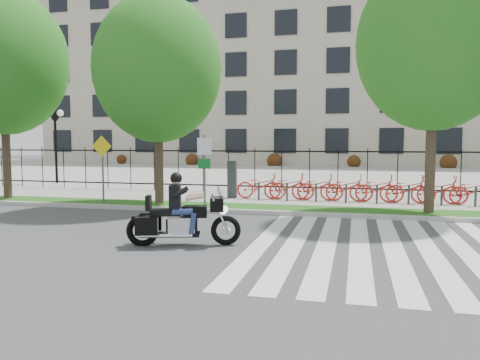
# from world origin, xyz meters

# --- Properties ---
(ground) EXTENTS (120.00, 120.00, 0.00)m
(ground) POSITION_xyz_m (0.00, 0.00, 0.00)
(ground) COLOR #3B3B3E
(ground) RESTS_ON ground
(curb) EXTENTS (60.00, 0.20, 0.15)m
(curb) POSITION_xyz_m (0.00, 4.10, 0.07)
(curb) COLOR #A8A59E
(curb) RESTS_ON ground
(grass_verge) EXTENTS (60.00, 1.50, 0.15)m
(grass_verge) POSITION_xyz_m (0.00, 4.95, 0.07)
(grass_verge) COLOR #195014
(grass_verge) RESTS_ON ground
(sidewalk) EXTENTS (60.00, 3.50, 0.15)m
(sidewalk) POSITION_xyz_m (0.00, 7.45, 0.07)
(sidewalk) COLOR gray
(sidewalk) RESTS_ON ground
(plaza) EXTENTS (80.00, 34.00, 0.10)m
(plaza) POSITION_xyz_m (0.00, 25.00, 0.05)
(plaza) COLOR gray
(plaza) RESTS_ON ground
(crosswalk_stripes) EXTENTS (5.70, 8.00, 0.01)m
(crosswalk_stripes) POSITION_xyz_m (4.83, 0.00, 0.01)
(crosswalk_stripes) COLOR silver
(crosswalk_stripes) RESTS_ON ground
(iron_fence) EXTENTS (30.00, 0.06, 2.00)m
(iron_fence) POSITION_xyz_m (0.00, 9.20, 1.15)
(iron_fence) COLOR black
(iron_fence) RESTS_ON sidewalk
(office_building) EXTENTS (60.00, 21.90, 20.15)m
(office_building) POSITION_xyz_m (0.00, 44.92, 9.97)
(office_building) COLOR #ABA389
(office_building) RESTS_ON ground
(lamp_post_left) EXTENTS (1.06, 0.70, 4.25)m
(lamp_post_left) POSITION_xyz_m (-12.00, 12.00, 3.21)
(lamp_post_left) COLOR black
(lamp_post_left) RESTS_ON ground
(street_tree_0) EXTENTS (5.01, 5.01, 8.29)m
(street_tree_0) POSITION_xyz_m (-9.25, 4.95, 5.55)
(street_tree_0) COLOR #3B2A20
(street_tree_0) RESTS_ON grass_verge
(street_tree_1) EXTENTS (4.62, 4.62, 7.54)m
(street_tree_1) POSITION_xyz_m (-2.68, 4.95, 5.02)
(street_tree_1) COLOR #3B2A20
(street_tree_1) RESTS_ON grass_verge
(street_tree_2) EXTENTS (4.79, 4.79, 8.11)m
(street_tree_2) POSITION_xyz_m (6.63, 4.95, 5.49)
(street_tree_2) COLOR #3B2A20
(street_tree_2) RESTS_ON grass_verge
(bike_share_station) EXTENTS (10.06, 0.88, 1.50)m
(bike_share_station) POSITION_xyz_m (4.49, 7.20, 0.67)
(bike_share_station) COLOR #2D2D33
(bike_share_station) RESTS_ON sidewalk
(sign_pole_regulatory) EXTENTS (0.50, 0.09, 2.50)m
(sign_pole_regulatory) POSITION_xyz_m (-0.80, 4.58, 1.74)
(sign_pole_regulatory) COLOR #59595B
(sign_pole_regulatory) RESTS_ON grass_verge
(sign_pole_warning) EXTENTS (0.78, 0.09, 2.49)m
(sign_pole_warning) POSITION_xyz_m (-4.77, 4.58, 1.74)
(sign_pole_warning) COLOR #59595B
(sign_pole_warning) RESTS_ON grass_verge
(motorcycle_rider) EXTENTS (2.61, 1.18, 2.06)m
(motorcycle_rider) POSITION_xyz_m (0.45, -0.83, 0.69)
(motorcycle_rider) COLOR black
(motorcycle_rider) RESTS_ON ground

